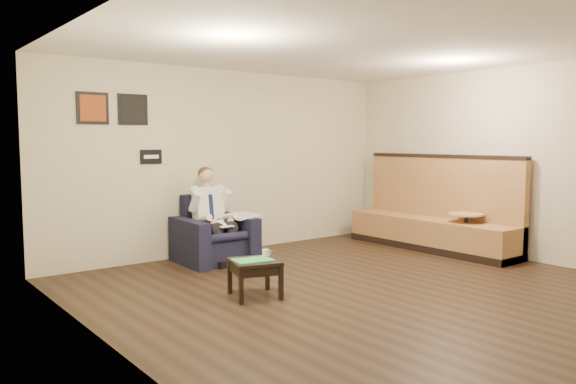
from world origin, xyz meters
TOP-DOWN VIEW (x-y plane):
  - ground at (0.00, 0.00)m, footprint 6.00×6.00m
  - wall_back at (0.00, 3.00)m, footprint 6.00×0.02m
  - wall_left at (-3.00, 0.00)m, footprint 0.02×6.00m
  - wall_right at (3.00, 0.00)m, footprint 0.02×6.00m
  - ceiling at (0.00, 0.00)m, footprint 6.00×6.00m
  - seating_sign at (-1.30, 2.98)m, footprint 0.32×0.02m
  - art_print_left at (-2.10, 2.98)m, footprint 0.42×0.03m
  - art_print_right at (-1.55, 2.98)m, footprint 0.42×0.03m
  - armchair at (-0.62, 2.42)m, footprint 1.01×1.01m
  - seated_man at (-0.62, 2.30)m, footprint 0.65×0.95m
  - lap_papers at (-0.63, 2.20)m, footprint 0.22×0.31m
  - newspaper at (-0.23, 2.31)m, footprint 0.42×0.52m
  - side_table at (-1.19, 0.59)m, footprint 0.63×0.63m
  - green_folder at (-1.22, 0.59)m, footprint 0.45×0.35m
  - coffee_mug at (-1.00, 0.65)m, footprint 0.09×0.09m
  - smartphone at (-1.10, 0.72)m, footprint 0.14×0.12m
  - banquette at (2.59, 1.13)m, footprint 0.69×2.89m
  - cafe_table at (2.60, 0.50)m, footprint 0.54×0.54m

SIDE VIEW (x-z plane):
  - ground at x=0.00m, z-range 0.00..0.00m
  - side_table at x=-1.19m, z-range 0.00..0.41m
  - cafe_table at x=2.60m, z-range 0.00..0.64m
  - smartphone at x=-1.10m, z-range 0.41..0.42m
  - green_folder at x=-1.22m, z-range 0.41..0.42m
  - coffee_mug at x=-1.00m, z-range 0.41..0.50m
  - armchair at x=-0.62m, z-range 0.00..0.94m
  - lap_papers at x=-0.63m, z-range 0.58..0.58m
  - newspaper at x=-0.23m, z-range 0.64..0.65m
  - seated_man at x=-0.62m, z-range 0.00..1.29m
  - banquette at x=2.59m, z-range 0.00..1.48m
  - wall_back at x=0.00m, z-range 0.00..2.80m
  - wall_left at x=-3.00m, z-range 0.00..2.80m
  - wall_right at x=3.00m, z-range 0.00..2.80m
  - seating_sign at x=-1.30m, z-range 1.40..1.60m
  - art_print_left at x=-2.10m, z-range 1.94..2.36m
  - art_print_right at x=-1.55m, z-range 1.94..2.36m
  - ceiling at x=0.00m, z-range 2.79..2.81m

